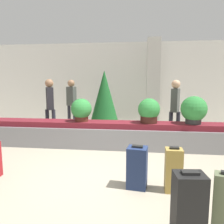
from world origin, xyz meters
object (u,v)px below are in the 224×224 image
object	(u,v)px
potted_plant_1	(81,110)
potted_plant_2	(194,110)
pillar	(153,83)
traveler_2	(71,100)
suitcase_0	(189,207)
suitcase_4	(137,167)
traveler_1	(50,102)
decorated_tree	(104,99)
traveler_0	(175,105)
potted_plant_0	(149,111)
suitcase_6	(173,170)

from	to	relation	value
potted_plant_1	potted_plant_2	size ratio (longest dim) A/B	0.87
pillar	traveler_2	size ratio (longest dim) A/B	1.85
suitcase_0	suitcase_4	size ratio (longest dim) A/B	1.10
potted_plant_1	traveler_1	bearing A→B (deg)	145.16
decorated_tree	suitcase_0	bearing A→B (deg)	-71.29
traveler_1	decorated_tree	bearing A→B (deg)	-90.09
potted_plant_1	traveler_0	bearing A→B (deg)	19.16
pillar	suitcase_4	xyz separation A→B (m)	(-0.52, -4.85, -1.27)
suitcase_4	traveler_2	xyz separation A→B (m)	(-2.32, 4.10, 0.71)
traveler_0	traveler_2	bearing A→B (deg)	93.12
traveler_0	traveler_1	xyz separation A→B (m)	(-3.63, -0.04, 0.02)
traveler_1	traveler_2	world-z (taller)	traveler_1
suitcase_0	decorated_tree	world-z (taller)	decorated_tree
potted_plant_0	suitcase_6	bearing A→B (deg)	-82.50
potted_plant_0	potted_plant_1	size ratio (longest dim) A/B	1.04
potted_plant_0	traveler_1	xyz separation A→B (m)	(-2.87, 0.84, 0.10)
suitcase_0	potted_plant_2	world-z (taller)	potted_plant_2
traveler_0	potted_plant_2	bearing A→B (deg)	-138.74
potted_plant_0	potted_plant_1	xyz separation A→B (m)	(-1.70, 0.02, -0.00)
suitcase_4	traveler_2	bearing A→B (deg)	127.73
suitcase_6	potted_plant_0	xyz separation A→B (m)	(-0.28, 2.14, 0.61)
suitcase_6	traveler_2	size ratio (longest dim) A/B	0.40
suitcase_4	suitcase_0	bearing A→B (deg)	-55.41
pillar	traveler_0	distance (m)	2.05
potted_plant_1	potted_plant_2	distance (m)	2.76
potted_plant_0	traveler_0	world-z (taller)	traveler_0
suitcase_0	pillar	bearing A→B (deg)	84.50
suitcase_4	traveler_2	distance (m)	4.76
suitcase_0	traveler_2	world-z (taller)	traveler_2
suitcase_0	traveler_2	bearing A→B (deg)	113.20
pillar	decorated_tree	bearing A→B (deg)	-146.97
pillar	potted_plant_1	bearing A→B (deg)	-125.34
traveler_1	traveler_2	xyz separation A→B (m)	(0.29, 1.19, -0.01)
potted_plant_0	decorated_tree	bearing A→B (deg)	128.65
traveler_2	traveler_0	bearing A→B (deg)	-172.45
traveler_2	decorated_tree	bearing A→B (deg)	-167.75
pillar	decorated_tree	world-z (taller)	pillar
traveler_0	suitcase_4	bearing A→B (deg)	-176.95
traveler_1	potted_plant_0	bearing A→B (deg)	-136.73
traveler_2	potted_plant_2	bearing A→B (deg)	177.63
traveler_2	decorated_tree	xyz separation A→B (m)	(1.21, -0.31, 0.06)
pillar	suitcase_6	bearing A→B (deg)	-89.71
traveler_0	decorated_tree	world-z (taller)	decorated_tree
potted_plant_1	traveler_0	world-z (taller)	traveler_0
pillar	potted_plant_0	world-z (taller)	pillar
suitcase_0	traveler_2	distance (m)	5.96
potted_plant_2	traveler_0	world-z (taller)	traveler_0
suitcase_0	potted_plant_1	distance (m)	3.79
potted_plant_0	potted_plant_2	bearing A→B (deg)	0.55
pillar	suitcase_6	world-z (taller)	pillar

